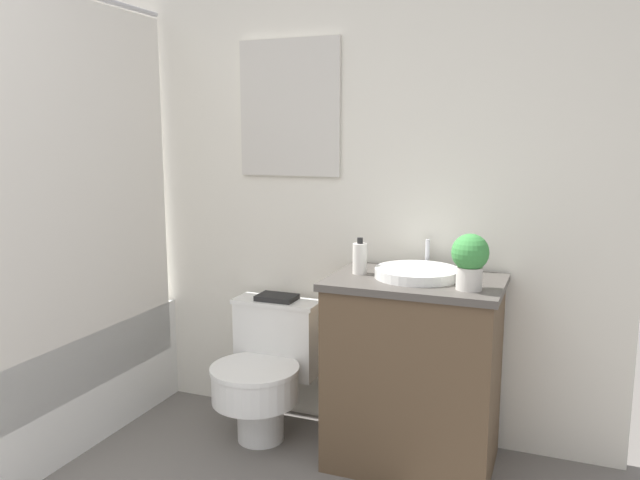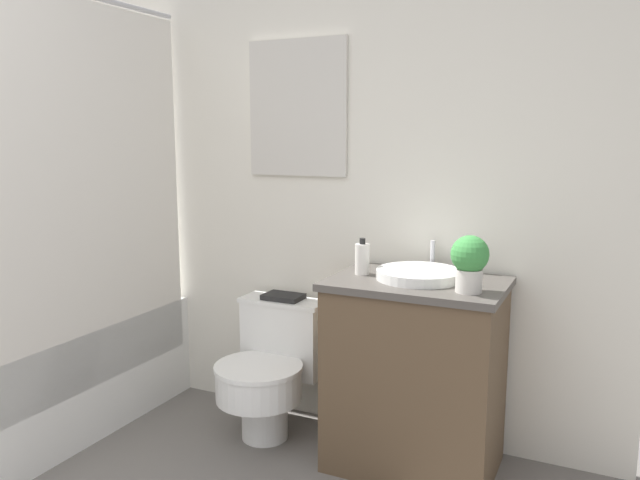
# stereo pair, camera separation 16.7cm
# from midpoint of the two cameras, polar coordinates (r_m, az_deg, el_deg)

# --- Properties ---
(wall_back) EXTENTS (3.33, 0.07, 2.50)m
(wall_back) POSITION_cam_midpoint_polar(r_m,az_deg,el_deg) (3.07, -6.24, 7.02)
(wall_back) COLOR silver
(wall_back) RESTS_ON ground_plane
(shower_area) EXTENTS (0.61, 1.33, 1.98)m
(shower_area) POSITION_cam_midpoint_polar(r_m,az_deg,el_deg) (3.23, -25.65, -10.87)
(shower_area) COLOR white
(shower_area) RESTS_ON ground_plane
(toilet) EXTENTS (0.41, 0.52, 0.62)m
(toilet) POSITION_cam_midpoint_polar(r_m,az_deg,el_deg) (2.96, -6.66, -11.68)
(toilet) COLOR white
(toilet) RESTS_ON ground_plane
(vanity) EXTENTS (0.71, 0.49, 0.81)m
(vanity) POSITION_cam_midpoint_polar(r_m,az_deg,el_deg) (2.69, 6.74, -11.91)
(vanity) COLOR brown
(vanity) RESTS_ON ground_plane
(sink) EXTENTS (0.35, 0.38, 0.13)m
(sink) POSITION_cam_midpoint_polar(r_m,az_deg,el_deg) (2.59, 7.04, -3.00)
(sink) COLOR white
(sink) RESTS_ON vanity
(soap_bottle) EXTENTS (0.06, 0.06, 0.15)m
(soap_bottle) POSITION_cam_midpoint_polar(r_m,az_deg,el_deg) (2.64, 1.85, -1.68)
(soap_bottle) COLOR silver
(soap_bottle) RESTS_ON vanity
(potted_plant) EXTENTS (0.14, 0.14, 0.22)m
(potted_plant) POSITION_cam_midpoint_polar(r_m,az_deg,el_deg) (2.40, 11.63, -1.66)
(potted_plant) COLOR beige
(potted_plant) RESTS_ON vanity
(book_on_tank) EXTENTS (0.18, 0.13, 0.02)m
(book_on_tank) POSITION_cam_midpoint_polar(r_m,az_deg,el_deg) (2.98, -5.58, -5.26)
(book_on_tank) COLOR black
(book_on_tank) RESTS_ON toilet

